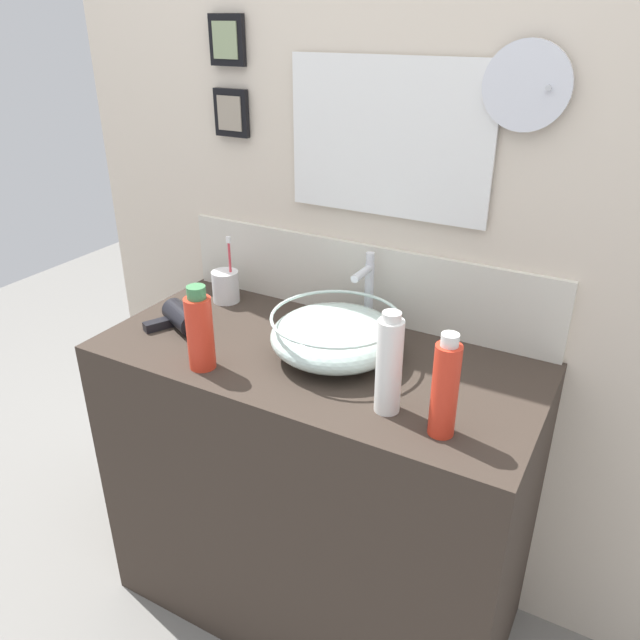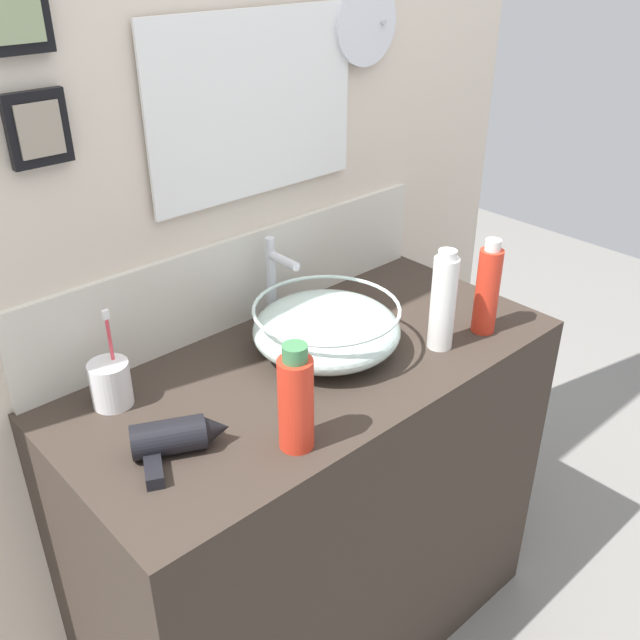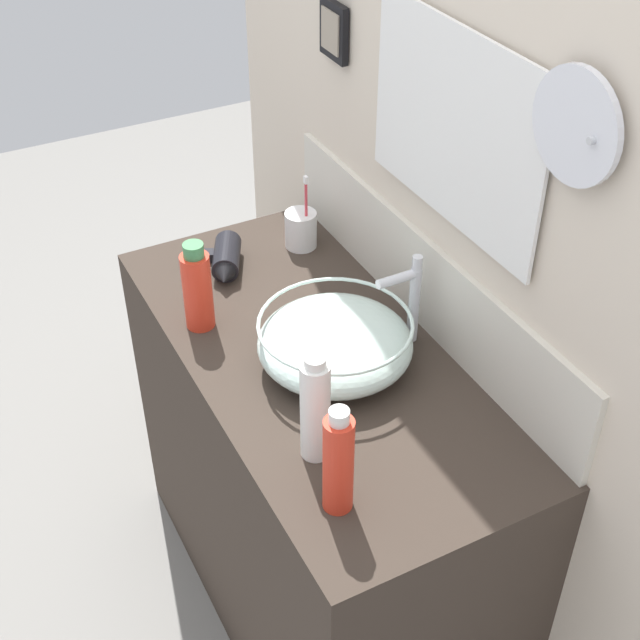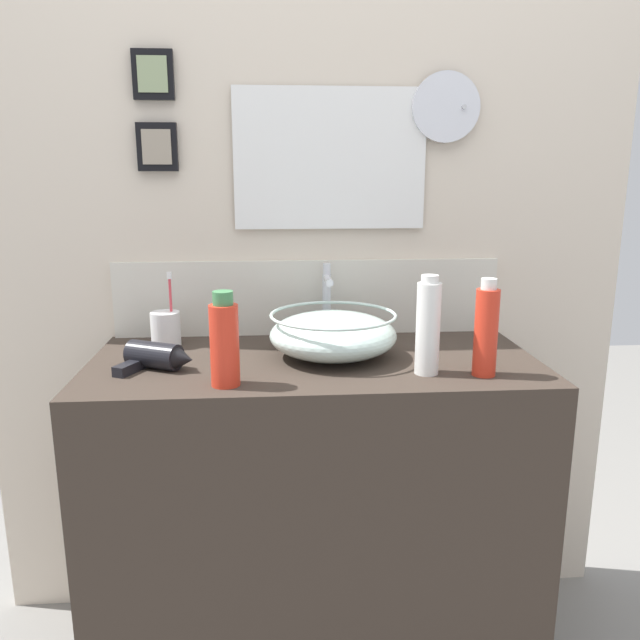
{
  "view_description": "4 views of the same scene",
  "coord_description": "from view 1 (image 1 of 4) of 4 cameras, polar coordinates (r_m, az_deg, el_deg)",
  "views": [
    {
      "loc": [
        0.67,
        -1.17,
        1.61
      ],
      "look_at": [
        0.01,
        0.0,
        0.96
      ],
      "focal_mm": 35.0,
      "sensor_mm": 36.0,
      "label": 1
    },
    {
      "loc": [
        -0.85,
        -0.95,
        1.68
      ],
      "look_at": [
        0.01,
        0.0,
        0.96
      ],
      "focal_mm": 40.0,
      "sensor_mm": 36.0,
      "label": 2
    },
    {
      "loc": [
        1.27,
        -0.65,
        2.06
      ],
      "look_at": [
        0.01,
        0.0,
        0.96
      ],
      "focal_mm": 50.0,
      "sensor_mm": 36.0,
      "label": 3
    },
    {
      "loc": [
        -0.1,
        -1.49,
        1.31
      ],
      "look_at": [
        0.01,
        0.0,
        0.96
      ],
      "focal_mm": 35.0,
      "sensor_mm": 36.0,
      "label": 4
    }
  ],
  "objects": [
    {
      "name": "faucet",
      "position": [
        1.63,
        4.35,
        2.98
      ],
      "size": [
        0.02,
        0.1,
        0.21
      ],
      "color": "silver",
      "rests_on": "vanity_counter"
    },
    {
      "name": "soap_dispenser",
      "position": [
        1.48,
        -10.93,
        -0.94
      ],
      "size": [
        0.06,
        0.06,
        0.21
      ],
      "color": "red",
      "rests_on": "vanity_counter"
    },
    {
      "name": "ground_plane",
      "position": [
        2.1,
        -0.38,
        -23.98
      ],
      "size": [
        6.0,
        6.0,
        0.0
      ],
      "primitive_type": "plane",
      "color": "gray"
    },
    {
      "name": "shampoo_bottle",
      "position": [
        1.24,
        11.36,
        -6.15
      ],
      "size": [
        0.05,
        0.05,
        0.22
      ],
      "color": "red",
      "rests_on": "vanity_counter"
    },
    {
      "name": "spray_bottle",
      "position": [
        1.29,
        6.33,
        -4.09
      ],
      "size": [
        0.05,
        0.05,
        0.23
      ],
      "color": "white",
      "rests_on": "vanity_counter"
    },
    {
      "name": "hair_drier",
      "position": [
        1.69,
        -12.45,
        0.02
      ],
      "size": [
        0.19,
        0.13,
        0.06
      ],
      "color": "black",
      "rests_on": "vanity_counter"
    },
    {
      "name": "glass_bowl_sink",
      "position": [
        1.51,
        1.44,
        -1.42
      ],
      "size": [
        0.32,
        0.32,
        0.11
      ],
      "color": "silver",
      "rests_on": "vanity_counter"
    },
    {
      "name": "vanity_counter",
      "position": [
        1.8,
        -0.42,
        -15.2
      ],
      "size": [
        1.11,
        0.52,
        0.86
      ],
      "primitive_type": "cube",
      "color": "#382D26",
      "rests_on": "ground"
    },
    {
      "name": "toothbrush_cup",
      "position": [
        1.84,
        -8.62,
        3.09
      ],
      "size": [
        0.08,
        0.08,
        0.2
      ],
      "color": "white",
      "rests_on": "vanity_counter"
    },
    {
      "name": "back_panel",
      "position": [
        1.66,
        4.52,
        11.02
      ],
      "size": [
        1.83,
        0.1,
        2.36
      ],
      "color": "beige",
      "rests_on": "ground"
    }
  ]
}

